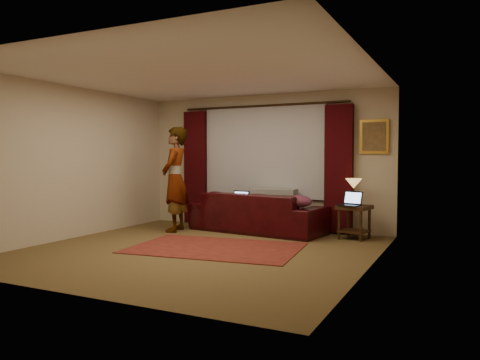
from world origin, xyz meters
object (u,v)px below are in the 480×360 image
at_px(laptop_sofa, 237,198).
at_px(person, 175,179).
at_px(laptop_table, 349,199).
at_px(sofa, 257,205).
at_px(end_table, 354,222).
at_px(tiffany_lamp, 354,192).

xyz_separation_m(laptop_sofa, person, (-1.07, -0.47, 0.35)).
bearing_deg(laptop_table, person, -153.62).
distance_m(sofa, laptop_sofa, 0.39).
bearing_deg(end_table, laptop_sofa, -175.38).
relative_size(sofa, laptop_table, 6.87).
bearing_deg(laptop_table, sofa, -166.44).
xyz_separation_m(tiffany_lamp, person, (-3.16, -0.73, 0.18)).
relative_size(laptop_sofa, person, 0.19).
relative_size(sofa, end_table, 4.38).
xyz_separation_m(laptop_sofa, tiffany_lamp, (2.09, 0.26, 0.17)).
distance_m(end_table, person, 3.33).
height_order(sofa, person, person).
height_order(end_table, person, person).
relative_size(end_table, tiffany_lamp, 1.27).
height_order(sofa, laptop_table, sofa).
relative_size(tiffany_lamp, laptop_table, 1.23).
height_order(laptop_sofa, tiffany_lamp, tiffany_lamp).
bearing_deg(sofa, tiffany_lamp, -168.87).
relative_size(sofa, laptop_sofa, 6.89).
height_order(sofa, tiffany_lamp, tiffany_lamp).
height_order(tiffany_lamp, laptop_table, tiffany_lamp).
bearing_deg(tiffany_lamp, sofa, -176.30).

